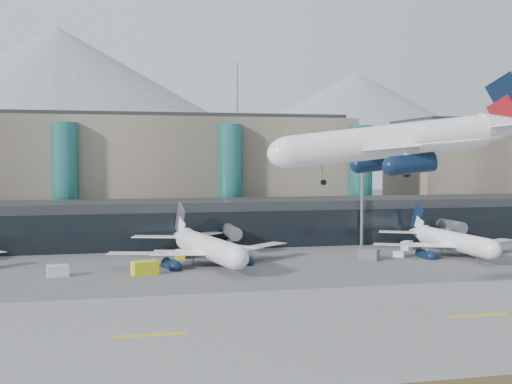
% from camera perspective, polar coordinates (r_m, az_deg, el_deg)
% --- Properties ---
extents(ground, '(900.00, 900.00, 0.00)m').
position_cam_1_polar(ground, '(90.54, 3.02, -9.37)').
color(ground, '#515154').
rests_on(ground, ground).
extents(runway_strip, '(400.00, 40.00, 0.04)m').
position_cam_1_polar(runway_strip, '(76.59, 6.12, -11.66)').
color(runway_strip, slate).
rests_on(runway_strip, ground).
extents(runway_markings, '(128.00, 1.00, 0.02)m').
position_cam_1_polar(runway_markings, '(76.59, 6.12, -11.64)').
color(runway_markings, gold).
rests_on(runway_markings, ground).
extents(concourse, '(170.00, 27.00, 10.00)m').
position_cam_1_polar(concourse, '(145.57, -3.13, -2.69)').
color(concourse, black).
rests_on(concourse, ground).
extents(terminal_main, '(130.00, 30.00, 31.00)m').
position_cam_1_polar(terminal_main, '(175.19, -12.99, 1.63)').
color(terminal_main, gray).
rests_on(terminal_main, ground).
extents(terminal_east, '(70.00, 30.00, 31.00)m').
position_cam_1_polar(terminal_east, '(211.73, 21.55, 1.72)').
color(terminal_east, gray).
rests_on(terminal_east, ground).
extents(teal_towers, '(116.40, 19.40, 46.00)m').
position_cam_1_polar(teal_towers, '(159.49, -9.42, 1.03)').
color(teal_towers, '#276F6B').
rests_on(teal_towers, ground).
extents(mountain_ridge, '(910.00, 400.00, 110.00)m').
position_cam_1_polar(mountain_ridge, '(467.59, -7.77, 6.20)').
color(mountain_ridge, gray).
rests_on(mountain_ridge, ground).
extents(lightmast_mid, '(3.00, 1.20, 25.60)m').
position_cam_1_polar(lightmast_mid, '(143.73, 9.40, 0.98)').
color(lightmast_mid, slate).
rests_on(lightmast_mid, ground).
extents(hero_jet, '(35.42, 35.79, 11.57)m').
position_cam_1_polar(hero_jet, '(81.84, 13.99, 5.32)').
color(hero_jet, white).
rests_on(hero_jet, ground).
extents(jet_parked_mid, '(36.14, 36.94, 11.89)m').
position_cam_1_polar(jet_parked_mid, '(119.61, -4.88, -4.16)').
color(jet_parked_mid, white).
rests_on(jet_parked_mid, ground).
extents(jet_parked_right, '(33.20, 32.30, 10.70)m').
position_cam_1_polar(jet_parked_right, '(135.45, 16.48, -3.63)').
color(jet_parked_right, white).
rests_on(jet_parked_right, ground).
extents(veh_a, '(3.66, 2.47, 1.90)m').
position_cam_1_polar(veh_a, '(110.90, -17.20, -6.70)').
color(veh_a, silver).
rests_on(veh_a, ground).
extents(veh_b, '(1.87, 2.91, 1.63)m').
position_cam_1_polar(veh_b, '(125.88, -6.76, -5.51)').
color(veh_b, gold).
rests_on(veh_b, ground).
extents(veh_c, '(4.18, 4.07, 2.12)m').
position_cam_1_polar(veh_c, '(124.65, 9.99, -5.50)').
color(veh_c, '#525257').
rests_on(veh_c, ground).
extents(veh_d, '(3.38, 3.44, 1.80)m').
position_cam_1_polar(veh_d, '(140.43, 13.25, -4.65)').
color(veh_d, silver).
rests_on(veh_d, ground).
extents(veh_e, '(3.91, 3.09, 1.95)m').
position_cam_1_polar(veh_e, '(135.43, 19.23, -4.98)').
color(veh_e, gold).
rests_on(veh_e, ground).
extents(veh_g, '(2.40, 2.42, 1.26)m').
position_cam_1_polar(veh_g, '(129.66, 12.62, -5.39)').
color(veh_g, silver).
rests_on(veh_g, ground).
extents(veh_h, '(4.66, 3.34, 2.32)m').
position_cam_1_polar(veh_h, '(108.97, -9.87, -6.67)').
color(veh_h, gold).
rests_on(veh_h, ground).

